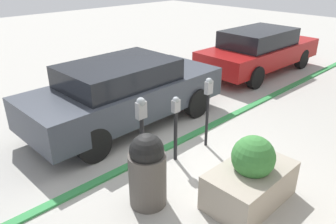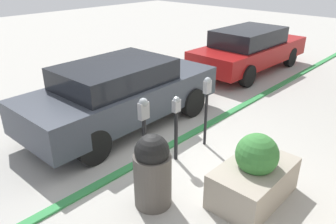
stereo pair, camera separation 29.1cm
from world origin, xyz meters
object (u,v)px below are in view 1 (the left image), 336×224
parking_meter_nearest (142,124)px  parked_car_middle (125,91)px  parking_meter_second (176,120)px  parked_car_rear (260,50)px  trash_bin (147,170)px  parking_meter_middle (208,99)px  planter_box (251,177)px

parking_meter_nearest → parked_car_middle: size_ratio=0.32×
parking_meter_second → parked_car_rear: bearing=18.1°
parking_meter_second → trash_bin: parking_meter_second is taller
parked_car_rear → parking_meter_middle: bearing=-157.5°
parked_car_rear → parking_meter_second: bearing=-160.8°
parked_car_rear → trash_bin: (-6.89, -2.44, -0.18)m
parking_meter_nearest → parking_meter_second: parking_meter_nearest is taller
planter_box → parking_meter_middle: bearing=61.9°
parking_meter_middle → parked_car_rear: bearing=21.3°
parking_meter_nearest → parking_meter_middle: parking_meter_nearest is taller
parked_car_middle → trash_bin: (-1.41, -2.38, -0.20)m
trash_bin → planter_box: bearing=-42.4°
parking_meter_second → planter_box: size_ratio=0.89×
planter_box → parked_car_rear: size_ratio=0.30×
parked_car_middle → parking_meter_middle: bearing=-74.9°
parking_meter_nearest → trash_bin: 0.79m
parking_meter_nearest → parked_car_middle: (1.04, 1.83, -0.22)m
parked_car_rear → parked_car_middle: bearing=-178.3°
parking_meter_middle → parking_meter_nearest: bearing=178.4°
parked_car_middle → planter_box: bearing=-95.9°
planter_box → parking_meter_second: bearing=89.4°
parking_meter_second → parking_meter_nearest: bearing=-179.3°
parked_car_rear → trash_bin: size_ratio=4.03×
parking_meter_nearest → trash_bin: (-0.37, -0.55, -0.42)m
parking_meter_middle → planter_box: (-0.82, -1.55, -0.57)m
parking_meter_second → trash_bin: bearing=-153.9°
parking_meter_nearest → planter_box: 1.86m
parking_meter_nearest → parked_car_rear: 6.79m
parking_meter_nearest → trash_bin: size_ratio=1.25×
parking_meter_second → trash_bin: size_ratio=1.08×
parking_meter_second → parked_car_rear: parked_car_rear is taller
planter_box → parked_car_middle: bearing=85.4°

